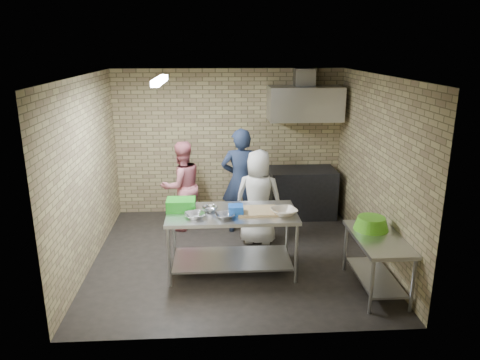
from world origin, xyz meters
name	(u,v)px	position (x,y,z in m)	size (l,w,h in m)	color
floor	(234,256)	(0.00, 0.00, 0.00)	(4.20, 4.20, 0.00)	black
ceiling	(234,76)	(0.00, 0.00, 2.70)	(4.20, 4.20, 0.00)	black
back_wall	(229,142)	(0.00, 2.00, 1.35)	(4.20, 0.06, 2.70)	tan
front_wall	(243,223)	(0.00, -2.00, 1.35)	(4.20, 0.06, 2.70)	tan
left_wall	(87,173)	(-2.10, 0.00, 1.35)	(0.06, 4.00, 2.70)	tan
right_wall	(376,169)	(2.10, 0.00, 1.35)	(0.06, 4.00, 2.70)	tan
prep_table	(232,242)	(-0.05, -0.47, 0.45)	(1.79, 0.89, 0.89)	silver
side_counter	(376,263)	(1.80, -1.10, 0.38)	(0.60, 1.20, 0.75)	silver
stove	(302,193)	(1.35, 1.65, 0.45)	(1.20, 0.70, 0.90)	black
range_hood	(305,104)	(1.35, 1.70, 2.10)	(1.30, 0.60, 0.60)	silver
hood_duct	(304,77)	(1.35, 1.85, 2.55)	(0.35, 0.30, 0.30)	#A5A8AD
wall_shelf	(319,112)	(1.65, 1.89, 1.92)	(0.80, 0.20, 0.04)	#3F2B19
fluorescent_fixture	(160,80)	(-1.00, 0.00, 2.64)	(0.10, 1.25, 0.08)	white
green_crate	(181,205)	(-0.75, -0.35, 0.97)	(0.40, 0.30, 0.16)	#1A921B
blue_tub	(236,210)	(0.00, -0.57, 0.96)	(0.20, 0.20, 0.13)	blue
cutting_board	(257,211)	(0.30, -0.49, 0.91)	(0.55, 0.42, 0.03)	tan
mixing_bowl_a	(195,216)	(-0.55, -0.67, 0.93)	(0.28, 0.28, 0.07)	silver
mixing_bowl_b	(210,209)	(-0.35, -0.42, 0.93)	(0.21, 0.21, 0.07)	#B2B4B9
mixing_bowl_c	(225,216)	(-0.15, -0.69, 0.92)	(0.26, 0.26, 0.06)	#A9ABB0
ceramic_bowl	(284,212)	(0.65, -0.62, 0.94)	(0.34, 0.34, 0.08)	beige
green_basin	(371,223)	(1.78, -0.85, 0.83)	(0.46, 0.46, 0.17)	#59C626
bottle_red	(306,106)	(1.40, 1.89, 2.03)	(0.07, 0.07, 0.18)	#B22619
bottle_green	(327,107)	(1.80, 1.89, 2.02)	(0.06, 0.06, 0.15)	green
man_navy	(241,181)	(0.16, 0.98, 0.90)	(0.66, 0.43, 1.80)	#141A32
woman_pink	(182,186)	(-0.84, 1.15, 0.78)	(0.76, 0.59, 1.56)	#D16E79
woman_white	(258,197)	(0.41, 0.49, 0.77)	(0.75, 0.49, 1.54)	silver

